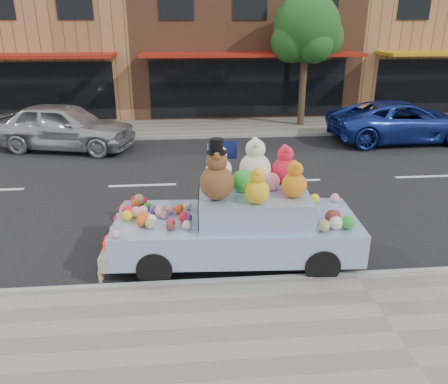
{
  "coord_description": "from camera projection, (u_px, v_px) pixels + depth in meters",
  "views": [
    {
      "loc": [
        -2.8,
        -11.18,
        4.1
      ],
      "look_at": [
        -2.14,
        -3.88,
        1.25
      ],
      "focal_mm": 35.0,
      "sensor_mm": 36.0,
      "label": 1
    }
  ],
  "objects": [
    {
      "name": "ground",
      "position": [
        288.0,
        181.0,
        12.1
      ],
      "size": [
        120.0,
        120.0,
        0.0
      ],
      "primitive_type": "plane",
      "color": "black",
      "rests_on": "ground"
    },
    {
      "name": "near_sidewalk",
      "position": [
        395.0,
        335.0,
        6.05
      ],
      "size": [
        60.0,
        3.0,
        0.12
      ],
      "primitive_type": "cube",
      "color": "gray",
      "rests_on": "ground"
    },
    {
      "name": "far_sidewalk",
      "position": [
        253.0,
        127.0,
        18.11
      ],
      "size": [
        60.0,
        3.0,
        0.12
      ],
      "primitive_type": "cube",
      "color": "gray",
      "rests_on": "ground"
    },
    {
      "name": "near_kerb",
      "position": [
        355.0,
        276.0,
        7.44
      ],
      "size": [
        60.0,
        0.12,
        0.13
      ],
      "primitive_type": "cube",
      "color": "gray",
      "rests_on": "ground"
    },
    {
      "name": "far_kerb",
      "position": [
        259.0,
        135.0,
        16.72
      ],
      "size": [
        60.0,
        0.12,
        0.13
      ],
      "primitive_type": "cube",
      "color": "gray",
      "rests_on": "ground"
    },
    {
      "name": "storefront_left",
      "position": [
        33.0,
        33.0,
        21.06
      ],
      "size": [
        10.0,
        9.8,
        7.3
      ],
      "color": "#AD7448",
      "rests_on": "ground"
    },
    {
      "name": "storefront_mid",
      "position": [
        238.0,
        32.0,
        21.89
      ],
      "size": [
        10.0,
        9.8,
        7.3
      ],
      "color": "brown",
      "rests_on": "ground"
    },
    {
      "name": "storefront_right",
      "position": [
        428.0,
        32.0,
        22.73
      ],
      "size": [
        10.0,
        9.8,
        7.3
      ],
      "color": "#AD7448",
      "rests_on": "ground"
    },
    {
      "name": "street_tree",
      "position": [
        306.0,
        34.0,
        17.01
      ],
      "size": [
        3.0,
        2.7,
        5.22
      ],
      "color": "#38281C",
      "rests_on": "ground"
    },
    {
      "name": "car_silver",
      "position": [
        64.0,
        126.0,
        14.84
      ],
      "size": [
        5.04,
        3.0,
        1.61
      ],
      "primitive_type": "imported",
      "rotation": [
        0.0,
        0.0,
        1.32
      ],
      "color": "#AFB0B4",
      "rests_on": "ground"
    },
    {
      "name": "car_blue",
      "position": [
        402.0,
        121.0,
        15.94
      ],
      "size": [
        5.37,
        2.66,
        1.46
      ],
      "primitive_type": "imported",
      "rotation": [
        0.0,
        0.0,
        1.62
      ],
      "color": "#1B3299",
      "rests_on": "ground"
    },
    {
      "name": "art_car",
      "position": [
        238.0,
        219.0,
        7.84
      ],
      "size": [
        4.58,
        2.0,
        2.38
      ],
      "rotation": [
        0.0,
        0.0,
        -0.06
      ],
      "color": "black",
      "rests_on": "ground"
    }
  ]
}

